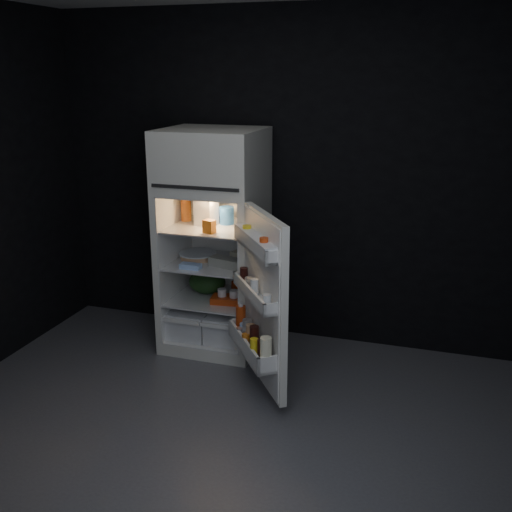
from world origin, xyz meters
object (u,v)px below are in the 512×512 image
(milk_jug, at_px, (206,210))
(yogurt_tray, at_px, (229,300))
(egg_carton, at_px, (228,263))
(fridge_door, at_px, (261,303))
(refrigerator, at_px, (215,233))

(milk_jug, bearing_deg, yogurt_tray, -16.71)
(egg_carton, distance_m, yogurt_tray, 0.31)
(fridge_door, height_order, egg_carton, fridge_door)
(egg_carton, height_order, yogurt_tray, egg_carton)
(egg_carton, relative_size, yogurt_tray, 1.08)
(fridge_door, xyz_separation_m, milk_jug, (-0.65, 0.65, 0.46))
(milk_jug, height_order, egg_carton, milk_jug)
(refrigerator, relative_size, fridge_door, 1.46)
(refrigerator, height_order, fridge_door, refrigerator)
(refrigerator, distance_m, yogurt_tray, 0.55)
(refrigerator, xyz_separation_m, milk_jug, (-0.06, -0.03, 0.19))
(milk_jug, distance_m, egg_carton, 0.45)
(refrigerator, distance_m, milk_jug, 0.20)
(fridge_door, bearing_deg, egg_carton, 128.57)
(milk_jug, height_order, yogurt_tray, milk_jug)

